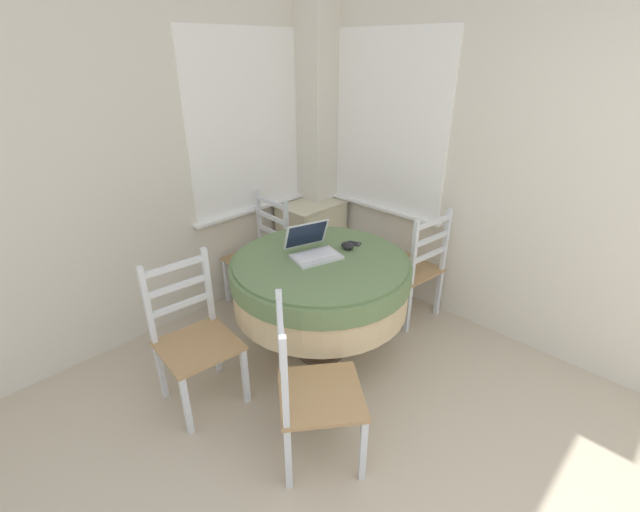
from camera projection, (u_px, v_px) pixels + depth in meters
corner_room_shell at (349, 176)px, 2.84m from camera, size 4.32×4.98×2.55m
round_dining_table at (321, 279)px, 2.94m from camera, size 1.23×1.23×0.77m
laptop at (313, 249)px, 2.91m from camera, size 0.39×0.38×0.22m
computer_mouse at (348, 246)px, 3.00m from camera, size 0.07×0.10×0.05m
cell_phone at (353, 243)px, 3.09m from camera, size 0.09×0.12×0.01m
dining_chair_near_back_window at (260, 255)px, 3.66m from camera, size 0.46×0.46×0.95m
dining_chair_near_right_window at (413, 268)px, 3.45m from camera, size 0.49×0.48×0.95m
dining_chair_camera_near at (312, 391)px, 2.21m from camera, size 0.61×0.61×0.95m
dining_chair_left_flank at (194, 338)px, 2.61m from camera, size 0.48×0.48×0.95m
corner_cabinet at (312, 239)px, 4.14m from camera, size 0.59×0.44×0.75m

